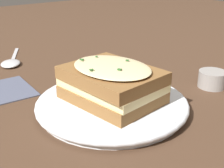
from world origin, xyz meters
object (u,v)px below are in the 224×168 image
object	(u,v)px
dinner_plate	(112,104)
napkin	(5,90)
sandwich	(112,83)
condiment_pot	(212,79)
spoon	(11,62)

from	to	relation	value
dinner_plate	napkin	bearing A→B (deg)	-147.16
sandwich	condiment_pot	world-z (taller)	sandwich
dinner_plate	spoon	distance (m)	0.32
dinner_plate	spoon	bearing A→B (deg)	-170.76
sandwich	spoon	distance (m)	0.32
condiment_pot	napkin	bearing A→B (deg)	-123.37
spoon	napkin	world-z (taller)	spoon
dinner_plate	napkin	xyz separation A→B (m)	(-0.17, -0.11, -0.01)
dinner_plate	sandwich	distance (m)	0.04
napkin	condiment_pot	world-z (taller)	condiment_pot
spoon	sandwich	bearing A→B (deg)	125.29
dinner_plate	napkin	size ratio (longest dim) A/B	2.17
spoon	napkin	bearing A→B (deg)	92.62
napkin	spoon	bearing A→B (deg)	156.36
sandwich	spoon	world-z (taller)	sandwich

